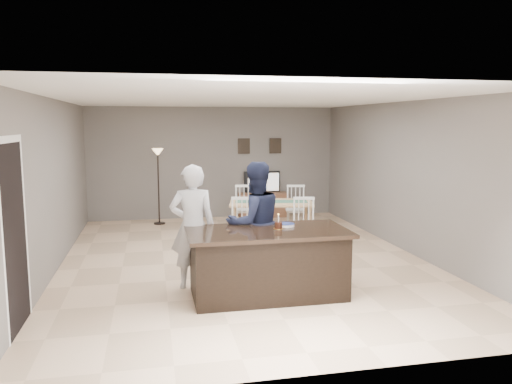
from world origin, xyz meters
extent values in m
plane|color=#D6AE89|center=(0.00, 0.00, 0.00)|extent=(8.00, 8.00, 0.00)
plane|color=slate|center=(0.00, 4.00, 1.35)|extent=(6.00, 0.00, 6.00)
plane|color=slate|center=(0.00, -4.00, 1.35)|extent=(6.00, 0.00, 6.00)
plane|color=slate|center=(-3.00, 0.00, 1.35)|extent=(0.00, 8.00, 8.00)
plane|color=slate|center=(3.00, 0.00, 1.35)|extent=(0.00, 8.00, 8.00)
plane|color=white|center=(0.00, 0.00, 2.70)|extent=(8.00, 8.00, 0.00)
cube|color=black|center=(0.00, -1.80, 0.42)|extent=(2.00, 1.00, 0.85)
cube|color=black|center=(0.00, -1.80, 0.88)|extent=(2.15, 1.10, 0.05)
cube|color=brown|center=(1.20, 3.77, 0.30)|extent=(1.20, 0.40, 0.60)
imported|color=black|center=(1.20, 3.84, 0.86)|extent=(0.91, 0.12, 0.53)
plane|color=orange|center=(1.20, 3.76, 0.87)|extent=(0.78, 0.00, 0.78)
cube|color=black|center=(0.75, 3.98, 1.75)|extent=(0.30, 0.02, 0.38)
cube|color=black|center=(1.55, 3.98, 1.75)|extent=(0.30, 0.02, 0.38)
plane|color=black|center=(-2.99, -2.30, 1.05)|extent=(0.00, 2.10, 2.10)
plane|color=white|center=(-2.99, -2.30, 2.14)|extent=(0.00, 1.02, 1.02)
imported|color=silver|center=(-0.95, -1.25, 0.87)|extent=(0.66, 0.45, 1.75)
imported|color=#171C34|center=(-0.06, -1.25, 0.89)|extent=(0.99, 0.85, 1.77)
cylinder|color=gold|center=(0.16, -1.75, 0.90)|extent=(0.13, 0.13, 0.00)
cylinder|color=#32150D|center=(0.16, -1.75, 0.95)|extent=(0.10, 0.10, 0.09)
cylinder|color=white|center=(0.16, -1.75, 1.04)|extent=(0.02, 0.02, 0.10)
sphere|color=#FFBF4C|center=(0.16, -1.75, 1.10)|extent=(0.02, 0.02, 0.02)
cylinder|color=white|center=(0.30, -1.61, 0.91)|extent=(0.24, 0.24, 0.01)
cylinder|color=white|center=(0.30, -1.61, 0.92)|extent=(0.24, 0.24, 0.01)
cylinder|color=white|center=(0.30, -1.61, 0.93)|extent=(0.24, 0.24, 0.01)
cylinder|color=navy|center=(0.30, -1.61, 0.94)|extent=(0.25, 0.25, 0.00)
cube|color=tan|center=(0.82, 1.38, 0.74)|extent=(1.78, 1.23, 0.04)
cylinder|color=tan|center=(0.03, 1.16, 0.36)|extent=(0.06, 0.06, 0.72)
cylinder|color=tan|center=(1.61, 1.60, 0.36)|extent=(0.06, 0.06, 0.72)
cube|color=#40735B|center=(0.82, 1.38, 0.77)|extent=(1.47, 0.64, 0.01)
cube|color=silver|center=(0.13, 0.80, 0.46)|extent=(0.50, 0.49, 0.04)
cylinder|color=silver|center=(-0.07, 0.67, 0.22)|extent=(0.03, 0.03, 0.44)
cylinder|color=silver|center=(0.33, 0.92, 0.22)|extent=(0.03, 0.03, 0.44)
cube|color=silver|center=(0.09, 0.62, 0.97)|extent=(0.38, 0.11, 0.05)
cube|color=silver|center=(1.22, 0.57, 0.46)|extent=(0.50, 0.49, 0.04)
cylinder|color=silver|center=(1.02, 0.45, 0.22)|extent=(0.03, 0.03, 0.44)
cylinder|color=silver|center=(1.43, 0.69, 0.22)|extent=(0.03, 0.03, 0.44)
cube|color=silver|center=(1.19, 0.39, 0.97)|extent=(0.38, 0.11, 0.05)
cube|color=silver|center=(0.42, 2.19, 0.46)|extent=(0.50, 0.49, 0.04)
cylinder|color=silver|center=(0.62, 2.32, 0.22)|extent=(0.03, 0.03, 0.44)
cylinder|color=silver|center=(0.21, 2.07, 0.22)|extent=(0.03, 0.03, 0.44)
cube|color=silver|center=(0.45, 2.37, 0.97)|extent=(0.38, 0.11, 0.05)
cube|color=silver|center=(1.51, 1.96, 0.46)|extent=(0.50, 0.49, 0.04)
cylinder|color=silver|center=(1.71, 2.09, 0.22)|extent=(0.03, 0.03, 0.44)
cylinder|color=silver|center=(1.31, 1.84, 0.22)|extent=(0.03, 0.03, 0.44)
cube|color=silver|center=(1.55, 2.14, 0.97)|extent=(0.38, 0.11, 0.05)
cylinder|color=black|center=(-1.35, 3.40, 0.01)|extent=(0.26, 0.26, 0.03)
cylinder|color=black|center=(-1.35, 3.40, 0.82)|extent=(0.03, 0.03, 1.60)
cone|color=#EDBF82|center=(-1.35, 3.40, 1.66)|extent=(0.26, 0.26, 0.17)
camera|label=1|loc=(-1.49, -8.13, 2.31)|focal=35.00mm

